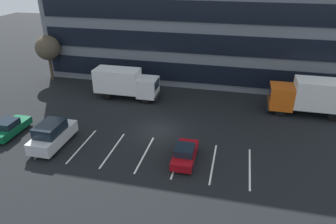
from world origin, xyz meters
TOP-DOWN VIEW (x-y plane):
  - ground_plane at (0.00, 0.00)m, footprint 120.00×120.00m
  - office_building at (0.00, 17.95)m, footprint 36.09×13.92m
  - lot_markings at (0.00, -4.09)m, footprint 16.94×5.40m
  - box_truck_orange at (14.29, 6.81)m, footprint 8.02×2.66m
  - box_truck_white at (-5.47, 6.53)m, footprint 7.28×2.41m
  - sedan_forest at (-12.85, -3.76)m, footprint 1.71×4.10m
  - sedan_maroon at (3.38, -4.27)m, footprint 1.63×3.88m
  - suv_silver at (-7.96, -4.55)m, footprint 2.04×4.82m
  - bare_tree at (-17.00, 10.01)m, footprint 3.10×3.10m

SIDE VIEW (x-z plane):
  - ground_plane at x=0.00m, z-range 0.00..0.00m
  - lot_markings at x=0.00m, z-range 0.00..0.01m
  - sedan_maroon at x=3.38m, z-range -0.04..1.35m
  - sedan_forest at x=-12.85m, z-range -0.04..1.43m
  - suv_silver at x=-7.96m, z-range -0.04..2.14m
  - box_truck_white at x=-5.47m, z-range 0.21..3.59m
  - box_truck_orange at x=14.29m, z-range 0.23..3.95m
  - bare_tree at x=-17.00m, z-range 1.34..7.16m
  - office_building at x=0.00m, z-range 0.00..18.00m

